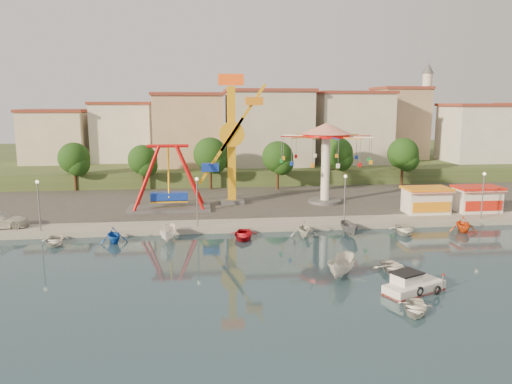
{
  "coord_description": "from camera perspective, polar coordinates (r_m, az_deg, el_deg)",
  "views": [
    {
      "loc": [
        -7.83,
        -38.86,
        13.62
      ],
      "look_at": [
        -1.64,
        14.0,
        4.0
      ],
      "focal_mm": 35.0,
      "sensor_mm": 36.0,
      "label": 1
    }
  ],
  "objects": [
    {
      "name": "wave_swinger",
      "position": [
        65.02,
        8.0,
        5.36
      ],
      "size": [
        11.6,
        11.6,
        10.4
      ],
      "color": "#59595E",
      "rests_on": "quay_deck"
    },
    {
      "name": "tree_1",
      "position": [
        76.01,
        -12.83,
        3.63
      ],
      "size": [
        4.35,
        4.35,
        6.8
      ],
      "color": "#382314",
      "rests_on": "quay_deck"
    },
    {
      "name": "moored_boat_4",
      "position": [
        51.42,
        5.53,
        -4.17
      ],
      "size": [
        3.08,
        3.49,
        1.72
      ],
      "primitive_type": "imported",
      "rotation": [
        0.0,
        0.0,
        -0.09
      ],
      "color": "silver",
      "rests_on": "ground"
    },
    {
      "name": "tree_0",
      "position": [
        78.4,
        -20.08,
        3.66
      ],
      "size": [
        4.6,
        4.6,
        7.19
      ],
      "color": "#382314",
      "rests_on": "quay_deck"
    },
    {
      "name": "building_4",
      "position": [
        95.14,
        9.82,
        6.48
      ],
      "size": [
        10.75,
        9.23,
        9.24
      ],
      "primitive_type": "cube",
      "color": "beige",
      "rests_on": "hill_terrace"
    },
    {
      "name": "building_6",
      "position": [
        101.98,
        24.16,
        6.86
      ],
      "size": [
        8.23,
        8.98,
        12.36
      ],
      "primitive_type": "cube",
      "color": "silver",
      "rests_on": "hill_terrace"
    },
    {
      "name": "building_3",
      "position": [
        88.89,
        2.04,
        6.35
      ],
      "size": [
        12.59,
        10.5,
        9.2
      ],
      "primitive_type": "cube",
      "color": "beige",
      "rests_on": "hill_terrace"
    },
    {
      "name": "lamp_post_2",
      "position": [
        55.23,
        10.11,
        -0.9
      ],
      "size": [
        0.14,
        0.14,
        5.0
      ],
      "primitive_type": "cylinder",
      "color": "#59595E",
      "rests_on": "quay_deck"
    },
    {
      "name": "cabin_motorboat",
      "position": [
        38.5,
        17.45,
        -10.25
      ],
      "size": [
        5.06,
        3.61,
        1.67
      ],
      "rotation": [
        0.0,
        0.0,
        0.43
      ],
      "color": "white",
      "rests_on": "ground"
    },
    {
      "name": "moored_boat_0",
      "position": [
        52.33,
        -22.04,
        -5.19
      ],
      "size": [
        3.2,
        3.99,
        0.74
      ],
      "primitive_type": "imported",
      "rotation": [
        0.0,
        0.0,
        0.2
      ],
      "color": "silver",
      "rests_on": "ground"
    },
    {
      "name": "moored_boat_5",
      "position": [
        52.66,
        10.64,
        -4.14
      ],
      "size": [
        1.49,
        3.64,
        1.39
      ],
      "primitive_type": "imported",
      "rotation": [
        0.0,
        0.0,
        0.04
      ],
      "color": "slate",
      "rests_on": "ground"
    },
    {
      "name": "moored_boat_7",
      "position": [
        57.53,
        22.59,
        -3.39
      ],
      "size": [
        3.44,
        3.76,
        1.68
      ],
      "primitive_type": "imported",
      "rotation": [
        0.0,
        0.0,
        -0.24
      ],
      "color": "#EC5115",
      "rests_on": "ground"
    },
    {
      "name": "booth_left",
      "position": [
        62.56,
        18.86,
        -0.86
      ],
      "size": [
        5.4,
        3.78,
        3.08
      ],
      "color": "white",
      "rests_on": "quay_deck"
    },
    {
      "name": "tree_3",
      "position": [
        74.61,
        2.49,
        4.03
      ],
      "size": [
        4.68,
        4.68,
        7.32
      ],
      "color": "#382314",
      "rests_on": "quay_deck"
    },
    {
      "name": "lamp_post_0",
      "position": [
        55.33,
        -23.54,
        -1.58
      ],
      "size": [
        0.14,
        0.14,
        5.0
      ],
      "primitive_type": "cylinder",
      "color": "#59595E",
      "rests_on": "quay_deck"
    },
    {
      "name": "tree_2",
      "position": [
        75.08,
        -5.26,
        4.31
      ],
      "size": [
        5.02,
        5.02,
        7.85
      ],
      "color": "#382314",
      "rests_on": "quay_deck"
    },
    {
      "name": "lamp_post_1",
      "position": [
        52.91,
        -6.73,
        -1.29
      ],
      "size": [
        0.14,
        0.14,
        5.0
      ],
      "primitive_type": "cylinder",
      "color": "#59595E",
      "rests_on": "quay_deck"
    },
    {
      "name": "pirate_ship_ride",
      "position": [
        61.77,
        -9.94,
        1.5
      ],
      "size": [
        10.0,
        5.0,
        8.0
      ],
      "color": "#59595E",
      "rests_on": "quay_deck"
    },
    {
      "name": "hill_terrace",
      "position": [
        106.83,
        -2.44,
        3.72
      ],
      "size": [
        200.0,
        60.0,
        3.0
      ],
      "primitive_type": "cube",
      "color": "#384C26",
      "rests_on": "ground"
    },
    {
      "name": "building_1",
      "position": [
        91.46,
        -15.23,
        5.94
      ],
      "size": [
        12.33,
        9.01,
        8.63
      ],
      "primitive_type": "cube",
      "color": "silver",
      "rests_on": "hill_terrace"
    },
    {
      "name": "tree_4",
      "position": [
        79.66,
        9.29,
        4.44
      ],
      "size": [
        4.86,
        4.86,
        7.6
      ],
      "color": "#382314",
      "rests_on": "quay_deck"
    },
    {
      "name": "building_2",
      "position": [
        90.95,
        -6.94,
        7.02
      ],
      "size": [
        11.95,
        9.28,
        11.23
      ],
      "primitive_type": "cube",
      "color": "tan",
      "rests_on": "hill_terrace"
    },
    {
      "name": "quay_deck",
      "position": [
        102.03,
        -2.22,
        2.74
      ],
      "size": [
        200.0,
        100.0,
        0.6
      ],
      "primitive_type": "cube",
      "color": "#9E998E",
      "rests_on": "ground"
    },
    {
      "name": "rowboat_b",
      "position": [
        35.11,
        17.69,
        -12.5
      ],
      "size": [
        3.37,
        3.82,
        0.66
      ],
      "primitive_type": "imported",
      "rotation": [
        0.0,
        0.0,
        -0.43
      ],
      "color": "silver",
      "rests_on": "ground"
    },
    {
      "name": "rowboat_a",
      "position": [
        42.0,
        15.74,
        -8.48
      ],
      "size": [
        3.2,
        4.23,
        0.82
      ],
      "primitive_type": "imported",
      "rotation": [
        0.0,
        0.0,
        0.09
      ],
      "color": "silver",
      "rests_on": "ground"
    },
    {
      "name": "booth_mid",
      "position": [
        65.59,
        23.95,
        -0.71
      ],
      "size": [
        5.4,
        3.78,
        3.08
      ],
      "color": "white",
      "rests_on": "quay_deck"
    },
    {
      "name": "building_5",
      "position": [
        97.96,
        17.69,
        6.83
      ],
      "size": [
        12.77,
        10.96,
        11.21
      ],
      "primitive_type": "cube",
      "color": "tan",
      "rests_on": "hill_terrace"
    },
    {
      "name": "tree_5",
      "position": [
        81.3,
        16.45,
        4.24
      ],
      "size": [
        4.83,
        4.83,
        7.54
      ],
      "color": "#382314",
      "rests_on": "quay_deck"
    },
    {
      "name": "kamikaze_tower",
      "position": [
        64.15,
        -2.54,
        5.68
      ],
      "size": [
        5.96,
        3.1,
        16.5
      ],
      "color": "#59595E",
      "rests_on": "quay_deck"
    },
    {
      "name": "moored_boat_6",
      "position": [
        54.75,
        16.52,
        -4.16
      ],
      "size": [
        3.58,
        4.37,
        0.79
      ],
      "primitive_type": "imported",
      "rotation": [
        0.0,
        0.0,
        -0.25
      ],
      "color": "silver",
      "rests_on": "ground"
    },
    {
      "name": "asphalt_pad",
      "position": [
        70.51,
        -0.19,
        -0.39
      ],
      "size": [
        90.0,
        28.0,
        0.01
      ],
      "primitive_type": "cube",
      "color": "#4C4944",
      "rests_on": "quay_deck"
    },
    {
      "name": "skiff",
      "position": [
        40.3,
        9.77,
        -8.39
      ],
      "size": [
        3.76,
        4.56,
        1.69
      ],
      "primitive_type": "imported",
      "rotation": [
        0.0,
        0.0,
        -0.58
      ],
      "color": "silver",
      "rests_on": "ground"
    },
    {
      "name": "minaret",
      "position": [
        102.69,
        18.83,
        9.11
      ],
      "size": [
        2.8,
        2.8,
        18.0
      ],
      "color": "silver",
      "rests_on": "hill_terrace"
    },
    {
      "name": "building_0",
      "position": [
        88.8,
        -23.54,
        6.38
      ],
      "size": [
        9.26,
        9.53,
        11.87
      ],
      "primitive_type": "cube",
      "color": "beige",
      "rests_on": "hill_terrace"
    },
    {
      "name": "moored_boat_3",
      "position": [
        50.61,
        -1.5,
        -4.89
      ],
      "size": [
        3.37,
        4.3,
        0.81
      ],
      "primitive_type": "imported",
      "rotation": [
        0.0,
        0.0,
        -0.16
      ],
      "color": "#B70E1C",
      "rests_on": "ground"
    },
    {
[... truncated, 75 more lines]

